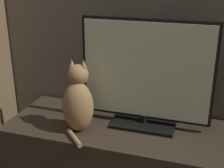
# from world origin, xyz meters

# --- Properties ---
(tv_stand) EXTENTS (1.37, 0.55, 0.43)m
(tv_stand) POSITION_xyz_m (0.00, 0.91, 0.21)
(tv_stand) COLOR #33281E
(tv_stand) RESTS_ON ground_plane
(tv) EXTENTS (0.78, 0.23, 0.65)m
(tv) POSITION_xyz_m (0.14, 0.98, 0.74)
(tv) COLOR black
(tv) RESTS_ON tv_stand
(cat) EXTENTS (0.21, 0.29, 0.43)m
(cat) POSITION_xyz_m (-0.22, 0.80, 0.60)
(cat) COLOR #997547
(cat) RESTS_ON tv_stand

